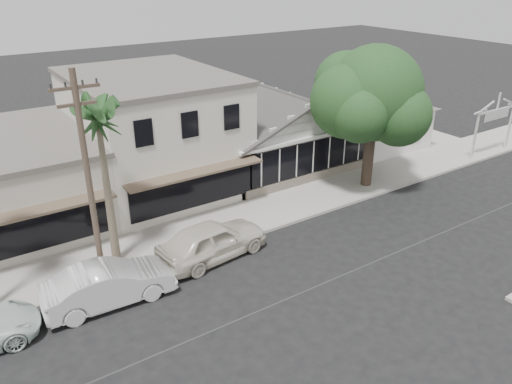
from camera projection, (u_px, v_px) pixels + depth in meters
ground at (347, 274)px, 21.70m from camera, size 140.00×140.00×0.00m
sidewalk_north at (115, 258)px, 22.72m from camera, size 90.00×3.50×0.15m
corner_shop at (274, 126)px, 32.56m from camera, size 10.40×8.60×5.10m
side_cottage at (372, 126)px, 36.44m from camera, size 6.00×6.00×3.00m
arch_sign at (497, 112)px, 33.69m from camera, size 4.12×0.12×3.95m
row_building_near at (152, 134)px, 29.03m from camera, size 8.00×10.00×6.50m
utility_pole at (88, 179)px, 19.08m from camera, size 1.80×0.24×9.00m
car_0 at (212, 240)px, 22.55m from camera, size 5.45×2.69×1.79m
car_1 at (109, 284)px, 19.55m from camera, size 5.16×2.01×1.68m
shade_tree at (370, 96)px, 28.07m from camera, size 7.56×6.84×8.39m
palm_east at (97, 115)px, 19.65m from camera, size 3.44×3.44×8.04m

